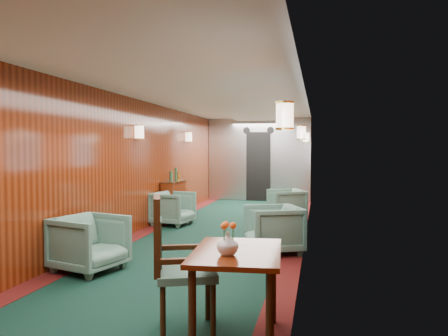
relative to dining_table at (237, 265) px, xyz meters
The scene contains 12 objects.
room 3.78m from the dining_table, 107.56° to the left, with size 12.00×12.10×2.40m.
bulkhead 9.47m from the dining_table, 96.68° to the left, with size 2.98×0.17×2.39m.
windows_right 3.84m from the dining_table, 84.03° to the left, with size 0.02×8.60×0.80m.
wall_sconces 4.35m from the dining_table, 105.22° to the left, with size 2.97×7.97×0.25m.
dining_table is the anchor object (origin of this frame).
side_chair 0.55m from the dining_table, behind, with size 0.63×0.64×1.11m.
credenza 6.16m from the dining_table, 113.31° to the left, with size 0.29×0.92×1.10m.
flower_vase 0.26m from the dining_table, 104.10° to the right, with size 0.16×0.16×0.17m, color beige.
armchair_left_near 2.65m from the dining_table, 143.78° to the left, with size 0.73×0.75×0.69m, color #214E45.
armchair_left_far 5.36m from the dining_table, 114.20° to the left, with size 0.71×0.73×0.66m, color #214E45.
armchair_right_near 2.99m from the dining_table, 90.37° to the left, with size 0.73×0.76×0.69m, color #214E45.
armchair_right_far 6.03m from the dining_table, 90.49° to the left, with size 0.70×0.72×0.65m, color #214E45.
Camera 1 is at (1.70, -6.74, 1.49)m, focal length 35.00 mm.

